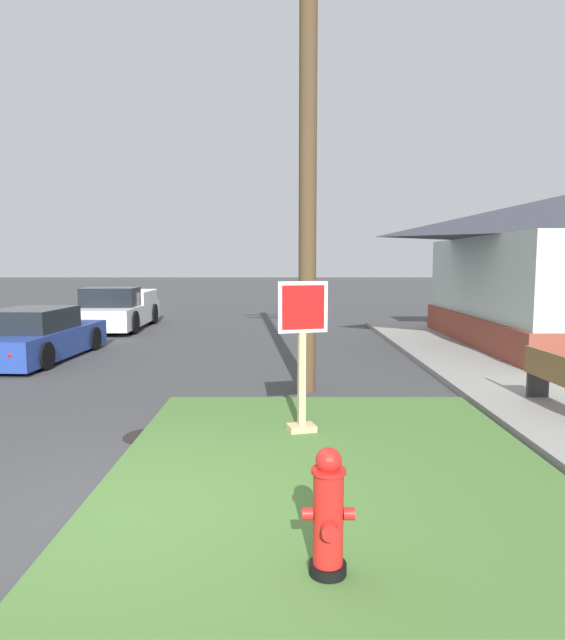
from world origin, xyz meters
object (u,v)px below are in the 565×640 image
parked_sedan_blue (36,337)px  street_bench (561,379)px  fire_hydrant (327,515)px  utility_pole (307,118)px  manhole_cover (149,436)px  stop_sign (301,361)px  pickup_truck_white (115,311)px

parked_sedan_blue → street_bench: 11.28m
parked_sedan_blue → street_bench: parked_sedan_blue is taller
fire_hydrant → utility_pole: (0.11, 6.04, 4.30)m
manhole_cover → street_bench: 6.08m
fire_hydrant → stop_sign: size_ratio=0.47×
street_bench → manhole_cover: bearing=-171.2°
manhole_cover → utility_pole: 5.93m
parked_sedan_blue → pickup_truck_white: 6.09m
street_bench → pickup_truck_white: bearing=132.2°
fire_hydrant → street_bench: fire_hydrant is taller
street_bench → utility_pole: 5.91m
manhole_cover → fire_hydrant: bearing=-58.1°
manhole_cover → pickup_truck_white: pickup_truck_white is taller
stop_sign → parked_sedan_blue: 8.57m
manhole_cover → stop_sign: bearing=0.2°
street_bench → fire_hydrant: bearing=-131.8°
stop_sign → pickup_truck_white: size_ratio=0.40×
manhole_cover → parked_sedan_blue: bearing=124.8°
parked_sedan_blue → street_bench: bearing=-26.3°
parked_sedan_blue → pickup_truck_white: bearing=89.3°
pickup_truck_white → utility_pole: size_ratio=0.54×
fire_hydrant → parked_sedan_blue: (-6.24, 9.33, 0.01)m
fire_hydrant → utility_pole: size_ratio=0.10×
fire_hydrant → parked_sedan_blue: parked_sedan_blue is taller
manhole_cover → parked_sedan_blue: size_ratio=0.16×
stop_sign → utility_pole: (0.18, 2.63, 3.80)m
fire_hydrant → street_bench: bearing=48.2°
utility_pole → parked_sedan_blue: bearing=152.6°
stop_sign → utility_pole: utility_pole is taller
manhole_cover → pickup_truck_white: (-4.06, 12.02, 0.61)m
parked_sedan_blue → utility_pole: 8.34m
manhole_cover → parked_sedan_blue: parked_sedan_blue is taller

